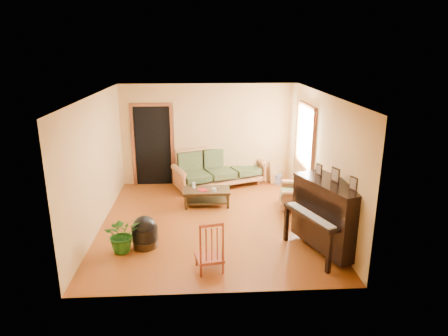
{
  "coord_description": "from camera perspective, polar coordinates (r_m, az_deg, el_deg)",
  "views": [
    {
      "loc": [
        -0.19,
        -7.58,
        3.47
      ],
      "look_at": [
        0.25,
        0.2,
        1.1
      ],
      "focal_mm": 32.0,
      "sensor_mm": 36.0,
      "label": 1
    }
  ],
  "objects": [
    {
      "name": "leaning_frame",
      "position": [
        10.61,
        7.67,
        -0.53
      ],
      "size": [
        0.48,
        0.28,
        0.63
      ],
      "primitive_type": "cube",
      "rotation": [
        0.0,
        0.0,
        0.39
      ],
      "color": "#B6873C",
      "rests_on": "floor"
    },
    {
      "name": "red_chair",
      "position": [
        6.48,
        -2.14,
        -10.92
      ],
      "size": [
        0.5,
        0.53,
        0.89
      ],
      "primitive_type": "cube",
      "rotation": [
        0.0,
        0.0,
        0.21
      ],
      "color": "maroon",
      "rests_on": "floor"
    },
    {
      "name": "window",
      "position": [
        9.4,
        11.64,
        4.48
      ],
      "size": [
        0.12,
        1.36,
        1.46
      ],
      "primitive_type": "cube",
      "color": "white",
      "rests_on": "right_wall"
    },
    {
      "name": "armchair",
      "position": [
        9.01,
        10.17,
        -3.28
      ],
      "size": [
        0.89,
        0.92,
        0.8
      ],
      "primitive_type": "cube",
      "rotation": [
        0.0,
        0.0,
        -0.17
      ],
      "color": "#925A35",
      "rests_on": "floor"
    },
    {
      "name": "ceramic_crock",
      "position": [
        10.62,
        7.69,
        -1.59
      ],
      "size": [
        0.25,
        0.25,
        0.25
      ],
      "primitive_type": "cylinder",
      "rotation": [
        0.0,
        0.0,
        0.32
      ],
      "color": "#33429B",
      "rests_on": "floor"
    },
    {
      "name": "potted_plant",
      "position": [
        7.29,
        -14.32,
        -9.1
      ],
      "size": [
        0.73,
        0.67,
        0.67
      ],
      "primitive_type": "imported",
      "rotation": [
        0.0,
        0.0,
        0.29
      ],
      "color": "#1F5C1A",
      "rests_on": "floor"
    },
    {
      "name": "footstool",
      "position": [
        7.41,
        -11.22,
        -9.43
      ],
      "size": [
        0.6,
        0.6,
        0.44
      ],
      "primitive_type": "cylinder",
      "rotation": [
        0.0,
        0.0,
        0.37
      ],
      "color": "black",
      "rests_on": "floor"
    },
    {
      "name": "floor",
      "position": [
        8.34,
        -1.67,
        -7.68
      ],
      "size": [
        5.0,
        5.0,
        0.0
      ],
      "primitive_type": "plane",
      "color": "#662D0D",
      "rests_on": "ground"
    },
    {
      "name": "piano",
      "position": [
        7.23,
        14.86,
        -6.75
      ],
      "size": [
        1.31,
        1.65,
        1.28
      ],
      "primitive_type": "cube",
      "rotation": [
        0.0,
        0.0,
        0.37
      ],
      "color": "black",
      "rests_on": "floor"
    },
    {
      "name": "book",
      "position": [
        8.93,
        -3.5,
        -3.28
      ],
      "size": [
        0.26,
        0.28,
        0.02
      ],
      "primitive_type": "imported",
      "rotation": [
        0.0,
        0.0,
        0.55
      ],
      "color": "maroon",
      "rests_on": "coffee_table"
    },
    {
      "name": "coffee_table",
      "position": [
        9.11,
        -2.48,
        -4.19
      ],
      "size": [
        1.06,
        0.59,
        0.38
      ],
      "primitive_type": "cube",
      "rotation": [
        0.0,
        0.0,
        0.02
      ],
      "color": "black",
      "rests_on": "floor"
    },
    {
      "name": "doorway",
      "position": [
        10.43,
        -10.12,
        3.1
      ],
      "size": [
        1.08,
        0.16,
        2.05
      ],
      "primitive_type": "cube",
      "color": "black",
      "rests_on": "floor"
    },
    {
      "name": "candle",
      "position": [
        9.13,
        -4.36,
        -2.47
      ],
      "size": [
        0.09,
        0.09,
        0.13
      ],
      "primitive_type": "cylinder",
      "rotation": [
        0.0,
        0.0,
        0.25
      ],
      "color": "silver",
      "rests_on": "coffee_table"
    },
    {
      "name": "glass_jar",
      "position": [
        8.92,
        -1.42,
        -3.11
      ],
      "size": [
        0.11,
        0.11,
        0.07
      ],
      "primitive_type": "cylinder",
      "rotation": [
        0.0,
        0.0,
        0.08
      ],
      "color": "silver",
      "rests_on": "coffee_table"
    },
    {
      "name": "remote",
      "position": [
        9.06,
        -1.24,
        -2.98
      ],
      "size": [
        0.14,
        0.04,
        0.01
      ],
      "primitive_type": "cube",
      "rotation": [
        0.0,
        0.0,
        0.01
      ],
      "color": "black",
      "rests_on": "coffee_table"
    },
    {
      "name": "sofa",
      "position": [
        10.21,
        -0.6,
        -0.02
      ],
      "size": [
        2.5,
        1.75,
        0.99
      ],
      "primitive_type": "cube",
      "rotation": [
        0.0,
        0.0,
        0.38
      ],
      "color": "#925A35",
      "rests_on": "floor"
    }
  ]
}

